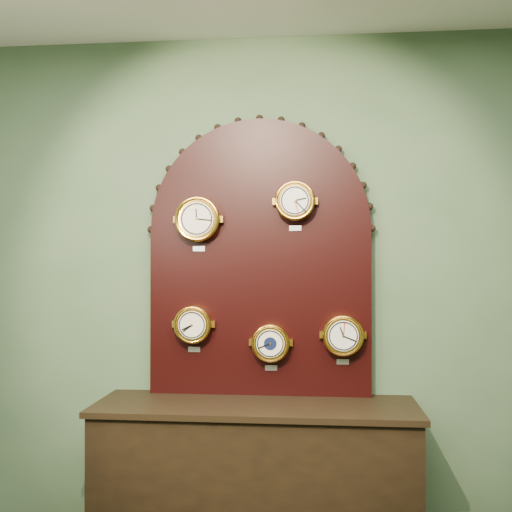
# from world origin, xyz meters

# --- Properties ---
(wall_back) EXTENTS (4.00, 0.00, 4.00)m
(wall_back) POSITION_xyz_m (0.00, 2.50, 1.40)
(wall_back) COLOR #456042
(wall_back) RESTS_ON ground
(shop_counter) EXTENTS (1.60, 0.50, 0.80)m
(shop_counter) POSITION_xyz_m (0.00, 2.23, 0.40)
(shop_counter) COLOR black
(shop_counter) RESTS_ON ground_plane
(display_board) EXTENTS (1.26, 0.06, 1.53)m
(display_board) POSITION_xyz_m (0.00, 2.45, 1.63)
(display_board) COLOR black
(display_board) RESTS_ON shop_counter
(roman_clock) EXTENTS (0.24, 0.08, 0.29)m
(roman_clock) POSITION_xyz_m (-0.33, 2.38, 1.78)
(roman_clock) COLOR gold
(roman_clock) RESTS_ON display_board
(arabic_clock) EXTENTS (0.21, 0.08, 0.26)m
(arabic_clock) POSITION_xyz_m (0.20, 2.38, 1.87)
(arabic_clock) COLOR gold
(arabic_clock) RESTS_ON display_board
(hygrometer) EXTENTS (0.20, 0.08, 0.26)m
(hygrometer) POSITION_xyz_m (-0.35, 2.38, 1.21)
(hygrometer) COLOR gold
(hygrometer) RESTS_ON display_board
(barometer) EXTENTS (0.20, 0.08, 0.25)m
(barometer) POSITION_xyz_m (0.07, 2.38, 1.12)
(barometer) COLOR gold
(barometer) RESTS_ON display_board
(tide_clock) EXTENTS (0.22, 0.08, 0.27)m
(tide_clock) POSITION_xyz_m (0.45, 2.38, 1.16)
(tide_clock) COLOR gold
(tide_clock) RESTS_ON display_board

